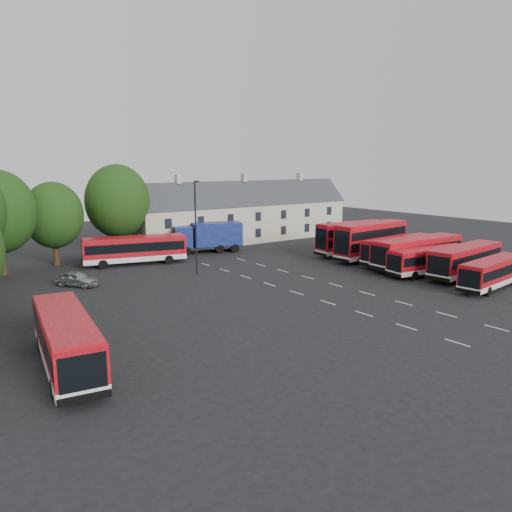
% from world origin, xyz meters
% --- Properties ---
extents(ground, '(140.00, 140.00, 0.00)m').
position_xyz_m(ground, '(0.00, 0.00, 0.00)').
color(ground, black).
rests_on(ground, ground).
extents(lane_markings, '(5.15, 33.80, 0.01)m').
position_xyz_m(lane_markings, '(2.50, 2.00, 0.01)').
color(lane_markings, beige).
rests_on(lane_markings, ground).
extents(treeline, '(29.92, 32.59, 12.01)m').
position_xyz_m(treeline, '(-20.74, 19.36, 6.68)').
color(treeline, black).
rests_on(treeline, ground).
extents(terrace_houses, '(35.70, 7.13, 10.06)m').
position_xyz_m(terrace_houses, '(14.00, 30.00, 3.86)').
color(terrace_houses, beige).
rests_on(terrace_houses, ground).
extents(bus_row_a, '(10.06, 3.22, 2.80)m').
position_xyz_m(bus_row_a, '(15.91, -7.74, 1.68)').
color(bus_row_a, silver).
rests_on(bus_row_a, ground).
extents(bus_row_b, '(11.59, 3.70, 3.22)m').
position_xyz_m(bus_row_b, '(18.41, -3.45, 1.94)').
color(bus_row_b, silver).
rests_on(bus_row_b, ground).
extents(bus_row_c, '(10.49, 3.84, 2.90)m').
position_xyz_m(bus_row_c, '(16.19, -0.81, 1.74)').
color(bus_row_c, silver).
rests_on(bus_row_c, ground).
extents(bus_row_d, '(12.42, 3.38, 3.48)m').
position_xyz_m(bus_row_d, '(17.83, 2.02, 2.09)').
color(bus_row_d, silver).
rests_on(bus_row_d, ground).
extents(bus_row_e, '(11.28, 2.81, 3.18)m').
position_xyz_m(bus_row_e, '(18.15, 4.53, 1.91)').
color(bus_row_e, silver).
rests_on(bus_row_e, ground).
extents(bus_dd_south, '(11.15, 3.20, 4.52)m').
position_xyz_m(bus_dd_south, '(17.79, 8.62, 2.57)').
color(bus_dd_south, silver).
rests_on(bus_dd_south, ground).
extents(bus_dd_north, '(10.46, 3.23, 4.22)m').
position_xyz_m(bus_dd_north, '(18.34, 12.16, 2.40)').
color(bus_dd_north, silver).
rests_on(bus_dd_north, ground).
extents(bus_west, '(4.20, 11.51, 3.18)m').
position_xyz_m(bus_west, '(-21.82, -2.93, 1.91)').
color(bus_west, silver).
rests_on(bus_west, ground).
extents(bus_north, '(11.91, 5.47, 3.28)m').
position_xyz_m(bus_north, '(-6.59, 22.93, 1.97)').
color(bus_north, silver).
rests_on(bus_north, ground).
extents(box_truck, '(9.33, 5.34, 3.90)m').
position_xyz_m(box_truck, '(4.54, 24.78, 2.19)').
color(box_truck, black).
rests_on(box_truck, ground).
extents(silver_car, '(3.86, 4.43, 1.44)m').
position_xyz_m(silver_car, '(-15.26, 16.46, 0.72)').
color(silver_car, '#ADB1B5').
rests_on(silver_car, ground).
extents(lamppost, '(0.68, 0.44, 9.87)m').
position_xyz_m(lamppost, '(-3.57, 13.91, 5.26)').
color(lamppost, black).
rests_on(lamppost, ground).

